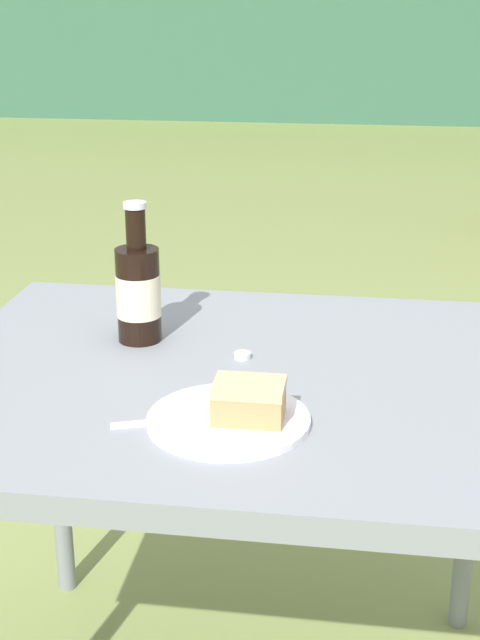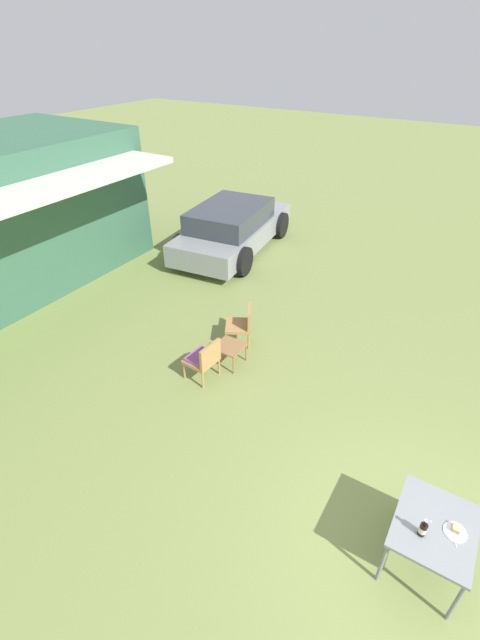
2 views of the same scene
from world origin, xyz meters
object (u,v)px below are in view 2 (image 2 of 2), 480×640
at_px(cake_on_plate, 456,530).
at_px(cola_bottle_near, 423,529).
at_px(parked_car, 233,228).
at_px(wicker_chair_plain, 242,323).
at_px(wicker_chair_cushioned, 204,358).
at_px(garden_side_table, 230,348).
at_px(patio_table, 434,529).

distance_m(cake_on_plate, cola_bottle_near, 0.37).
bearing_deg(cake_on_plate, parked_car, 47.45).
relative_size(wicker_chair_plain, cake_on_plate, 3.33).
bearing_deg(wicker_chair_cushioned, garden_side_table, 168.45).
height_order(cake_on_plate, cola_bottle_near, cola_bottle_near).
bearing_deg(cola_bottle_near, parked_car, 45.12).
height_order(wicker_chair_cushioned, cola_bottle_near, cola_bottle_near).
height_order(wicker_chair_cushioned, wicker_chair_plain, same).
xyz_separation_m(garden_side_table, patio_table, (-1.82, -3.71, 0.32)).
xyz_separation_m(patio_table, cola_bottle_near, (-0.18, 0.11, 0.15)).
bearing_deg(parked_car, garden_side_table, -154.74).
bearing_deg(garden_side_table, wicker_chair_cushioned, 164.15).
xyz_separation_m(parked_car, wicker_chair_plain, (-3.49, -2.43, -0.20)).
distance_m(garden_side_table, cake_on_plate, 4.30).
relative_size(parked_car, garden_side_table, 9.10).
distance_m(wicker_chair_cushioned, cake_on_plate, 4.24).
distance_m(wicker_chair_plain, patio_table, 4.59).
bearing_deg(patio_table, parked_car, 46.47).
bearing_deg(garden_side_table, parked_car, 31.81).
bearing_deg(patio_table, cake_on_plate, -78.56).
relative_size(wicker_chair_plain, garden_side_table, 1.60).
height_order(parked_car, garden_side_table, parked_car).
bearing_deg(wicker_chair_cushioned, cola_bottle_near, 73.37).
relative_size(wicker_chair_plain, cola_bottle_near, 3.15).
bearing_deg(parked_car, wicker_chair_cushioned, -159.38).
distance_m(parked_car, patio_table, 8.67).
height_order(wicker_chair_cushioned, patio_table, wicker_chair_cushioned).
distance_m(parked_car, garden_side_table, 4.90).
bearing_deg(wicker_chair_plain, cake_on_plate, 29.54).
bearing_deg(wicker_chair_plain, garden_side_table, -16.74).
bearing_deg(wicker_chair_plain, cola_bottle_near, 25.38).
bearing_deg(cake_on_plate, cola_bottle_near, 125.99).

